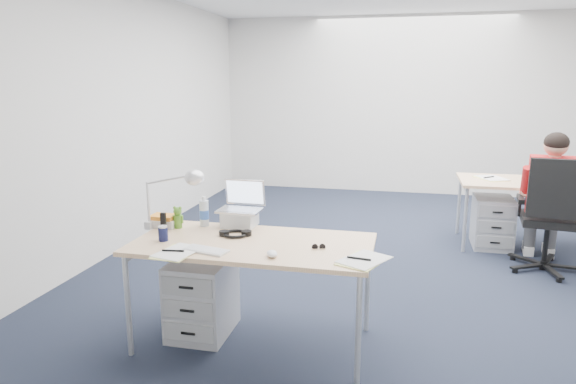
{
  "coord_description": "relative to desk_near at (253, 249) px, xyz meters",
  "views": [
    {
      "loc": [
        -0.04,
        -4.96,
        1.79
      ],
      "look_at": [
        -1.01,
        -0.75,
        0.85
      ],
      "focal_mm": 32.0,
      "sensor_mm": 36.0,
      "label": 1
    }
  ],
  "objects": [
    {
      "name": "seated_person",
      "position": [
        2.34,
        2.13,
        -0.02
      ],
      "size": [
        0.43,
        0.74,
        1.32
      ],
      "rotation": [
        0.0,
        0.0,
        -0.12
      ],
      "color": "#AA1819",
      "rests_on": "ground"
    },
    {
      "name": "computer_mouse",
      "position": [
        0.2,
        -0.26,
        0.07
      ],
      "size": [
        0.1,
        0.12,
        0.04
      ],
      "primitive_type": "ellipsoid",
      "rotation": [
        0.0,
        0.0,
        0.37
      ],
      "color": "white",
      "rests_on": "desk_near"
    },
    {
      "name": "desk_near",
      "position": [
        0.0,
        0.0,
        0.0
      ],
      "size": [
        1.6,
        0.8,
        0.73
      ],
      "color": "#D8AB7D",
      "rests_on": "ground"
    },
    {
      "name": "silver_laptop",
      "position": [
        -0.21,
        0.35,
        0.21
      ],
      "size": [
        0.32,
        0.25,
        0.33
      ],
      "primitive_type": null,
      "rotation": [
        0.0,
        0.0,
        -0.03
      ],
      "color": "silver",
      "rests_on": "desk_near"
    },
    {
      "name": "office_chair",
      "position": [
        2.32,
        1.95,
        -0.37
      ],
      "size": [
        0.78,
        0.78,
        1.11
      ],
      "rotation": [
        0.0,
        0.0,
        -0.13
      ],
      "color": "black",
      "rests_on": "ground"
    },
    {
      "name": "far_cup",
      "position": [
        2.63,
        2.79,
        0.1
      ],
      "size": [
        0.08,
        0.08,
        0.1
      ],
      "primitive_type": "cylinder",
      "rotation": [
        0.0,
        0.0,
        0.05
      ],
      "color": "white",
      "rests_on": "desk_far"
    },
    {
      "name": "far_papers",
      "position": [
        1.91,
        2.77,
        0.05
      ],
      "size": [
        0.36,
        0.41,
        0.01
      ],
      "primitive_type": "cube",
      "rotation": [
        0.0,
        0.0,
        0.45
      ],
      "color": "white",
      "rests_on": "desk_far"
    },
    {
      "name": "cordless_phone",
      "position": [
        -0.69,
        0.09,
        0.12
      ],
      "size": [
        0.04,
        0.02,
        0.14
      ],
      "primitive_type": "cube",
      "rotation": [
        0.0,
        0.0,
        -0.05
      ],
      "color": "black",
      "rests_on": "desk_near"
    },
    {
      "name": "desk_lamp",
      "position": [
        -0.69,
        0.14,
        0.28
      ],
      "size": [
        0.44,
        0.26,
        0.47
      ],
      "primitive_type": null,
      "rotation": [
        0.0,
        0.0,
        -0.27
      ],
      "color": "silver",
      "rests_on": "desk_near"
    },
    {
      "name": "book_stack",
      "position": [
        -0.75,
        0.21,
        0.09
      ],
      "size": [
        0.23,
        0.2,
        0.09
      ],
      "primitive_type": "cube",
      "rotation": [
        0.0,
        0.0,
        -0.34
      ],
      "color": "silver",
      "rests_on": "desk_near"
    },
    {
      "name": "bear_figurine",
      "position": [
        -0.63,
        0.2,
        0.13
      ],
      "size": [
        0.11,
        0.09,
        0.16
      ],
      "primitive_type": null,
      "rotation": [
        0.0,
        0.0,
        0.37
      ],
      "color": "#3A8022",
      "rests_on": "desk_near"
    },
    {
      "name": "drawer_pedestal_far",
      "position": [
        1.94,
        2.63,
        -0.41
      ],
      "size": [
        0.4,
        0.5,
        0.55
      ],
      "primitive_type": "cube",
      "color": "#B0B2B6",
      "rests_on": "ground"
    },
    {
      "name": "floor",
      "position": [
        1.01,
        1.8,
        -0.68
      ],
      "size": [
        7.0,
        7.0,
        0.0
      ],
      "primitive_type": "plane",
      "color": "black",
      "rests_on": "ground"
    },
    {
      "name": "papers_right",
      "position": [
        0.75,
        -0.21,
        0.05
      ],
      "size": [
        0.34,
        0.38,
        0.01
      ],
      "primitive_type": "cube",
      "rotation": [
        0.0,
        0.0,
        -0.46
      ],
      "color": "#FBFD92",
      "rests_on": "desk_near"
    },
    {
      "name": "dark_laptop",
      "position": [
        2.5,
        2.68,
        0.15
      ],
      "size": [
        0.33,
        0.32,
        0.21
      ],
      "primitive_type": null,
      "rotation": [
        0.0,
        0.0,
        -0.18
      ],
      "color": "black",
      "rests_on": "desk_far"
    },
    {
      "name": "headphones",
      "position": [
        -0.16,
        0.11,
        0.07
      ],
      "size": [
        0.27,
        0.23,
        0.04
      ],
      "primitive_type": null,
      "rotation": [
        0.0,
        0.0,
        0.24
      ],
      "color": "black",
      "rests_on": "desk_near"
    },
    {
      "name": "sunglasses",
      "position": [
        0.45,
        -0.04,
        0.06
      ],
      "size": [
        0.1,
        0.07,
        0.02
      ],
      "primitive_type": null,
      "rotation": [
        0.0,
        0.0,
        0.31
      ],
      "color": "black",
      "rests_on": "desk_near"
    },
    {
      "name": "papers_left",
      "position": [
        -0.4,
        -0.33,
        0.05
      ],
      "size": [
        0.26,
        0.33,
        0.01
      ],
      "primitive_type": "cube",
      "rotation": [
        0.0,
        0.0,
        -0.17
      ],
      "color": "#FBFD92",
      "rests_on": "desk_near"
    },
    {
      "name": "water_bottle",
      "position": [
        -0.46,
        0.3,
        0.16
      ],
      "size": [
        0.08,
        0.08,
        0.22
      ],
      "primitive_type": "cylinder",
      "rotation": [
        0.0,
        0.0,
        -0.11
      ],
      "color": "silver",
      "rests_on": "desk_near"
    },
    {
      "name": "drawer_pedestal_near",
      "position": [
        -0.4,
        0.06,
        -0.41
      ],
      "size": [
        0.4,
        0.5,
        0.55
      ],
      "primitive_type": "cube",
      "color": "#B0B2B6",
      "rests_on": "ground"
    },
    {
      "name": "wireless_keyboard",
      "position": [
        -0.23,
        -0.25,
        0.05
      ],
      "size": [
        0.31,
        0.18,
        0.01
      ],
      "primitive_type": "cube",
      "rotation": [
        0.0,
        0.0,
        -0.23
      ],
      "color": "white",
      "rests_on": "desk_near"
    },
    {
      "name": "room",
      "position": [
        1.01,
        1.8,
        1.03
      ],
      "size": [
        6.02,
        7.02,
        2.8
      ],
      "color": "beige",
      "rests_on": "ground"
    },
    {
      "name": "can_koozie",
      "position": [
        -0.6,
        -0.11,
        0.1
      ],
      "size": [
        0.08,
        0.08,
        0.1
      ],
      "primitive_type": "cylinder",
      "rotation": [
        0.0,
        0.0,
        -0.25
      ],
      "color": "#13183E",
      "rests_on": "desk_near"
    },
    {
      "name": "desk_far",
      "position": [
        2.37,
        2.71,
        0.0
      ],
      "size": [
        1.6,
        0.8,
        0.73
      ],
      "color": "#D8AB7D",
      "rests_on": "ground"
    }
  ]
}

